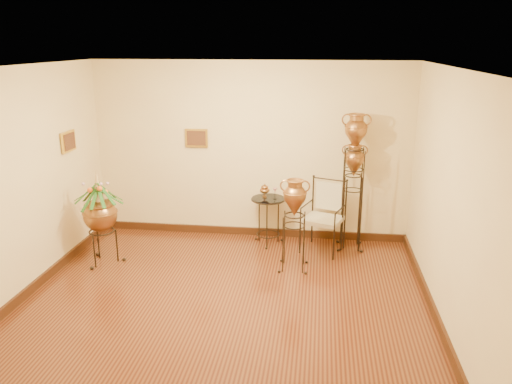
# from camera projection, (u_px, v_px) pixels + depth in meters

# --- Properties ---
(ground) EXTENTS (5.00, 5.00, 0.00)m
(ground) POSITION_uv_depth(u_px,v_px,m) (221.00, 312.00, 5.90)
(ground) COLOR brown
(ground) RESTS_ON ground
(room_shell) EXTENTS (5.02, 5.02, 2.81)m
(room_shell) POSITION_uv_depth(u_px,v_px,m) (217.00, 170.00, 5.40)
(room_shell) COLOR beige
(room_shell) RESTS_ON ground
(amphora_tall) EXTENTS (0.45, 0.45, 2.10)m
(amphora_tall) POSITION_uv_depth(u_px,v_px,m) (353.00, 181.00, 7.43)
(amphora_tall) COLOR #2D2216
(amphora_tall) RESTS_ON ground
(amphora_mid) EXTENTS (0.48, 0.48, 1.64)m
(amphora_mid) POSITION_uv_depth(u_px,v_px,m) (352.00, 196.00, 7.50)
(amphora_mid) COLOR #2D2216
(amphora_mid) RESTS_ON ground
(amphora_short) EXTENTS (0.48, 0.48, 1.32)m
(amphora_short) POSITION_uv_depth(u_px,v_px,m) (294.00, 224.00, 6.84)
(amphora_short) COLOR #2D2216
(amphora_short) RESTS_ON ground
(planter_urn) EXTENTS (0.90, 0.90, 1.39)m
(planter_urn) POSITION_uv_depth(u_px,v_px,m) (100.00, 211.00, 7.00)
(planter_urn) COLOR #2D2216
(planter_urn) RESTS_ON ground
(armchair) EXTENTS (0.77, 0.74, 1.09)m
(armchair) POSITION_uv_depth(u_px,v_px,m) (323.00, 217.00, 7.46)
(armchair) COLOR #2D2216
(armchair) RESTS_ON ground
(side_table) EXTENTS (0.54, 0.54, 0.95)m
(side_table) POSITION_uv_depth(u_px,v_px,m) (268.00, 220.00, 7.78)
(side_table) COLOR #2D2216
(side_table) RESTS_ON ground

